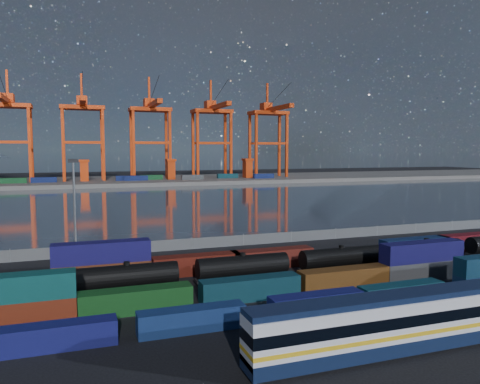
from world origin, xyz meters
name	(u,v)px	position (x,y,z in m)	size (l,w,h in m)	color
ground	(315,286)	(0.00, 0.00, 0.00)	(700.00, 700.00, 0.00)	black
harbor_water	(167,202)	(0.00, 105.00, 0.01)	(700.00, 700.00, 0.00)	#313A48
far_quay	(132,181)	(0.00, 210.00, 1.00)	(700.00, 70.00, 2.00)	#514F4C
distant_mountains	(101,89)	(63.02, 1600.00, 220.29)	(2470.00, 1100.00, 520.00)	#1E2630
container_row_south	(259,306)	(-12.01, -9.75, 1.68)	(138.78, 2.20, 4.69)	#393B3E
container_row_mid	(221,288)	(-13.91, -2.42, 1.79)	(140.84, 2.52, 5.37)	#424448
container_row_north	(184,264)	(-15.32, 11.08, 1.68)	(142.92, 2.64, 5.62)	navy
tanker_string	(341,259)	(6.98, 4.88, 2.04)	(137.25, 2.85, 4.07)	black
waterfront_fence	(244,240)	(0.00, 28.00, 1.00)	(160.12, 0.12, 2.20)	#595B5E
yard_light_mast	(74,204)	(-30.00, 26.00, 9.30)	(1.60, 0.40, 16.60)	slate
gantry_cranes	(117,117)	(-7.50, 203.47, 35.34)	(197.17, 42.57, 57.65)	red
quay_containers	(113,179)	(-11.00, 195.46, 3.30)	(172.58, 10.99, 2.60)	navy
straddle_carriers	(129,169)	(-2.50, 200.00, 7.82)	(140.00, 7.00, 11.10)	red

